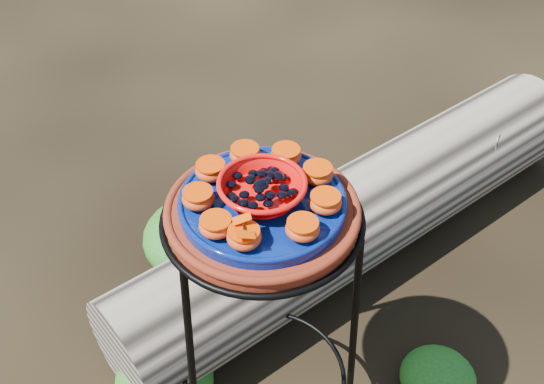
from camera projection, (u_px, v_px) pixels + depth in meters
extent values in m
cylinder|color=maroon|center=(262.00, 213.00, 1.32)|extent=(0.38, 0.38, 0.03)
cylinder|color=#00033D|center=(262.00, 204.00, 1.30)|extent=(0.32, 0.32, 0.02)
ellipsoid|color=#BD2E0C|center=(244.00, 237.00, 1.20)|extent=(0.06, 0.06, 0.03)
ellipsoid|color=#BD2E0C|center=(303.00, 229.00, 1.21)|extent=(0.06, 0.06, 0.03)
ellipsoid|color=#BD2E0C|center=(325.00, 202.00, 1.27)|extent=(0.06, 0.06, 0.03)
ellipsoid|color=#BD2E0C|center=(317.00, 174.00, 1.33)|extent=(0.06, 0.06, 0.03)
ellipsoid|color=#BD2E0C|center=(286.00, 156.00, 1.37)|extent=(0.06, 0.06, 0.03)
ellipsoid|color=#BD2E0C|center=(245.00, 154.00, 1.37)|extent=(0.06, 0.06, 0.03)
ellipsoid|color=#BD2E0C|center=(211.00, 170.00, 1.33)|extent=(0.06, 0.06, 0.03)
ellipsoid|color=#BD2E0C|center=(198.00, 198.00, 1.27)|extent=(0.06, 0.06, 0.03)
ellipsoid|color=#BD2E0C|center=(216.00, 226.00, 1.22)|extent=(0.06, 0.06, 0.03)
ellipsoid|color=#194619|center=(164.00, 379.00, 1.79)|extent=(0.26, 0.26, 0.13)
ellipsoid|color=#194619|center=(438.00, 377.00, 1.81)|extent=(0.20, 0.20, 0.10)
ellipsoid|color=#194619|center=(199.00, 235.00, 2.15)|extent=(0.36, 0.36, 0.18)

